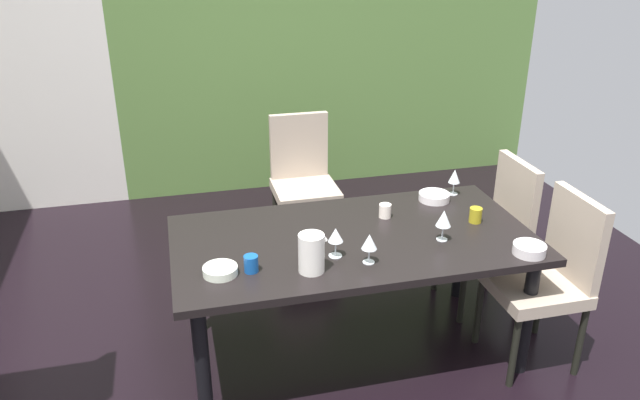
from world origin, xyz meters
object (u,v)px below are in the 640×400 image
serving_bowl_north (434,197)px  cup_center (476,215)px  chair_head_far (303,176)px  wine_glass_corner (369,242)px  cup_near_shelf (251,264)px  pitcher_south (312,253)px  wine_glass_west (336,236)px  chair_right_far (494,225)px  serving_bowl_near_window (529,249)px  wine_glass_east (454,177)px  cup_front (385,211)px  chair_right_near (549,272)px  wine_glass_rear (444,219)px  serving_bowl_left (220,271)px  dining_table (353,249)px

serving_bowl_north → cup_center: 0.34m
chair_head_far → wine_glass_corner: (-0.03, -1.60, 0.29)m
cup_near_shelf → pitcher_south: pitcher_south is taller
wine_glass_west → wine_glass_corner: bearing=-35.6°
pitcher_south → wine_glass_corner: bearing=2.1°
chair_right_far → wine_glass_west: chair_right_far is taller
serving_bowl_north → pitcher_south: bearing=-145.0°
serving_bowl_near_window → wine_glass_east: bearing=93.2°
wine_glass_west → cup_front: bearing=43.4°
chair_right_near → serving_bowl_north: size_ratio=5.28×
wine_glass_rear → chair_head_far: bearing=105.2°
chair_right_near → cup_near_shelf: chair_right_near is taller
chair_head_far → serving_bowl_north: 1.16m
wine_glass_rear → serving_bowl_north: wine_glass_rear is taller
chair_right_far → cup_near_shelf: chair_right_far is taller
serving_bowl_left → serving_bowl_near_window: (1.48, -0.17, 0.01)m
dining_table → wine_glass_east: 0.85m
chair_right_near → cup_near_shelf: 1.56m
chair_head_far → cup_front: 1.18m
wine_glass_corner → dining_table: bearing=88.3°
serving_bowl_north → wine_glass_rear: bearing=-108.9°
wine_glass_east → cup_near_shelf: size_ratio=1.94×
serving_bowl_left → cup_near_shelf: 0.14m
chair_right_near → pitcher_south: size_ratio=5.01×
wine_glass_rear → cup_near_shelf: bearing=-175.5°
cup_front → pitcher_south: pitcher_south is taller
dining_table → serving_bowl_near_window: size_ratio=11.56×
cup_near_shelf → cup_front: bearing=26.9°
serving_bowl_left → pitcher_south: bearing=-9.7°
cup_center → chair_head_far: bearing=116.5°
wine_glass_rear → pitcher_south: (-0.71, -0.14, -0.02)m
wine_glass_east → wine_glass_west: wine_glass_east is taller
pitcher_south → cup_front: bearing=41.8°
wine_glass_east → serving_bowl_left: (-1.43, -0.60, -0.09)m
wine_glass_rear → wine_glass_west: size_ratio=1.10×
serving_bowl_north → cup_front: bearing=-157.6°
wine_glass_west → serving_bowl_left: size_ratio=0.94×
chair_right_far → wine_glass_rear: chair_right_far is taller
wine_glass_west → chair_right_near: bearing=-5.8°
dining_table → wine_glass_corner: bearing=-91.7°
chair_right_far → cup_near_shelf: 1.64m
cup_near_shelf → wine_glass_west: bearing=6.2°
chair_head_far → chair_right_far: bearing=132.6°
wine_glass_corner → pitcher_south: 0.28m
wine_glass_rear → serving_bowl_left: size_ratio=1.02×
chair_right_far → wine_glass_west: bearing=112.6°
cup_center → pitcher_south: 1.02m
cup_front → cup_near_shelf: cup_near_shelf is taller
wine_glass_west → cup_front: (0.38, 0.36, -0.07)m
serving_bowl_north → cup_center: (0.10, -0.32, 0.02)m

